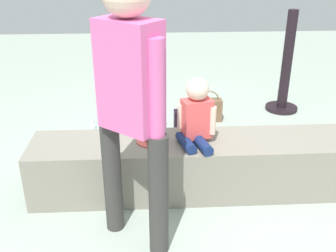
{
  "coord_description": "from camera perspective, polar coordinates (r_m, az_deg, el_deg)",
  "views": [
    {
      "loc": [
        -0.34,
        -2.59,
        1.75
      ],
      "look_at": [
        -0.21,
        -0.27,
        0.67
      ],
      "focal_mm": 42.45,
      "sensor_mm": 36.0,
      "label": 1
    }
  ],
  "objects": [
    {
      "name": "gift_bag",
      "position": [
        4.19,
        -7.84,
        2.38
      ],
      "size": [
        0.23,
        0.11,
        0.37
      ],
      "color": "#4C99E0",
      "rests_on": "ground_plane"
    },
    {
      "name": "handbag_brown_canvas",
      "position": [
        4.29,
        5.9,
        2.37
      ],
      "size": [
        0.27,
        0.13,
        0.34
      ],
      "color": "brown",
      "rests_on": "ground_plane"
    },
    {
      "name": "railing_post",
      "position": [
        4.64,
        16.51,
        7.12
      ],
      "size": [
        0.36,
        0.36,
        1.12
      ],
      "color": "black",
      "rests_on": "ground_plane"
    },
    {
      "name": "handbag_black_leather",
      "position": [
        3.93,
        3.11,
        0.56
      ],
      "size": [
        0.31,
        0.12,
        0.37
      ],
      "color": "black",
      "rests_on": "ground_plane"
    },
    {
      "name": "child_seated",
      "position": [
        2.82,
        4.09,
        1.53
      ],
      "size": [
        0.29,
        0.34,
        0.48
      ],
      "color": "navy",
      "rests_on": "concrete_ledge"
    },
    {
      "name": "ground_plane",
      "position": [
        3.15,
        3.55,
        -9.03
      ],
      "size": [
        12.0,
        12.0,
        0.0
      ],
      "primitive_type": "plane",
      "color": "#97A799"
    },
    {
      "name": "adult_standing",
      "position": [
        2.19,
        -5.39,
        4.62
      ],
      "size": [
        0.4,
        0.37,
        1.65
      ],
      "color": "#343331",
      "rests_on": "ground_plane"
    },
    {
      "name": "water_bottle_far_side",
      "position": [
        3.86,
        -10.6,
        -0.84
      ],
      "size": [
        0.06,
        0.06,
        0.23
      ],
      "color": "silver",
      "rests_on": "ground_plane"
    },
    {
      "name": "cake_plate",
      "position": [
        2.91,
        -2.38,
        -1.86
      ],
      "size": [
        0.22,
        0.22,
        0.07
      ],
      "color": "#E0594C",
      "rests_on": "concrete_ledge"
    },
    {
      "name": "concrete_ledge",
      "position": [
        3.03,
        3.65,
        -5.71
      ],
      "size": [
        2.41,
        0.48,
        0.42
      ],
      "primitive_type": "cube",
      "color": "gray",
      "rests_on": "ground_plane"
    },
    {
      "name": "water_bottle_near_gift",
      "position": [
        4.11,
        -1.0,
        0.96
      ],
      "size": [
        0.07,
        0.07,
        0.2
      ],
      "color": "silver",
      "rests_on": "ground_plane"
    }
  ]
}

